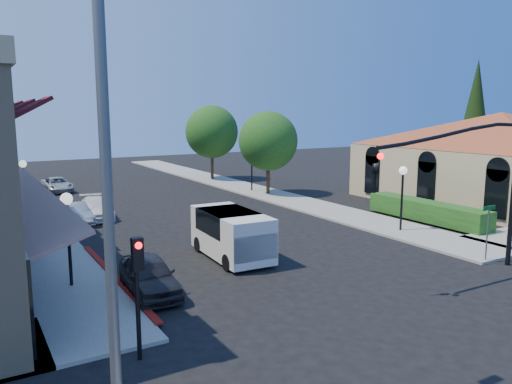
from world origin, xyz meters
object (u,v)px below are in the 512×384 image
lamppost_right_near (403,182)px  lamppost_left_far (23,174)px  street_tree_a (268,141)px  parked_car_d (57,185)px  street_name_sign (488,224)px  white_van (232,232)px  lamppost_left_near (67,216)px  secondary_signal (138,276)px  street_tree_b (212,132)px  parked_car_b (76,214)px  conifer_far (475,112)px  signal_mast_arm (483,173)px  lamppost_right_far (252,158)px  parked_car_c (96,208)px  parked_car_a (149,275)px  cobra_streetlight (127,180)px

lamppost_right_near → lamppost_left_far: bearing=140.5°
street_tree_a → parked_car_d: street_tree_a is taller
street_name_sign → white_van: street_name_sign is taller
lamppost_left_near → street_name_sign: bearing=-19.9°
lamppost_left_near → secondary_signal: bearing=-85.7°
street_tree_a → street_tree_b: 10.01m
street_name_sign → parked_car_b: size_ratio=0.69×
lamppost_left_far → conifer_far: bearing=-6.3°
signal_mast_arm → parked_car_d: 32.61m
street_name_sign → lamppost_right_far: (1.00, 21.80, 1.04)m
lamppost_left_far → street_tree_b: bearing=30.0°
street_tree_b → street_name_sign: street_tree_b is taller
parked_car_c → secondary_signal: bearing=-93.5°
lamppost_right_near → parked_car_d: 27.68m
conifer_far → street_name_sign: size_ratio=4.40×
parked_car_c → conifer_far: bearing=2.7°
secondary_signal → lamppost_right_near: 17.77m
street_tree_b → parked_car_d: street_tree_b is taller
street_name_sign → parked_car_d: (-12.62, 29.80, -1.11)m
white_van → lamppost_left_near: bearing=-177.1°
street_name_sign → parked_car_b: 21.71m
street_tree_b → white_van: bearing=-113.8°
lamppost_right_far → street_name_sign: bearing=-92.6°
parked_car_a → parked_car_c: (1.40, 14.00, -0.05)m
white_van → parked_car_b: (-4.59, 10.65, -0.61)m
signal_mast_arm → parked_car_b: bearing=124.6°
white_van → parked_car_d: white_van is taller
street_tree_a → lamppost_left_far: street_tree_a is taller
street_tree_b → lamppost_left_near: bearing=-125.8°
signal_mast_arm → lamppost_left_far: 25.07m
parked_car_a → parked_car_b: (0.00, 13.00, -0.08)m
lamppost_right_near → white_van: lamppost_right_near is taller
conifer_far → lamppost_right_far: conifer_far is taller
lamppost_right_far → parked_car_d: lamppost_right_far is taller
lamppost_right_near → parked_car_b: (-14.70, 11.00, -2.14)m
street_tree_a → cobra_streetlight: cobra_streetlight is taller
white_van → parked_car_d: bearing=98.5°
conifer_far → signal_mast_arm: size_ratio=1.37×
street_tree_b → secondary_signal: street_tree_b is taller
lamppost_right_near → parked_car_c: bearing=137.9°
secondary_signal → cobra_streetlight: 4.65m
conifer_far → lamppost_right_near: size_ratio=3.08×
parked_car_c → lamppost_left_far: bearing=157.8°
street_tree_a → parked_car_c: street_tree_a is taller
street_tree_a → white_van: 17.43m
white_van → parked_car_a: (-4.59, -2.35, -0.53)m
street_name_sign → lamppost_left_far: (-16.00, 19.80, 1.04)m
cobra_streetlight → lamppost_right_near: bearing=29.5°
lamppost_left_near → parked_car_d: lamppost_left_near is taller
lamppost_left_near → parked_car_d: bearing=82.0°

